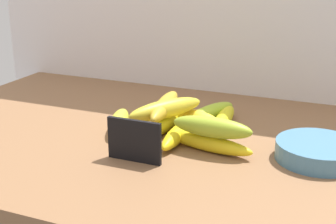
{
  "coord_description": "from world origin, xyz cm",
  "views": [
    {
      "loc": [
        44.7,
        -88.39,
        41.4
      ],
      "look_at": [
        6.73,
        2.51,
        8.0
      ],
      "focal_mm": 50.87,
      "sensor_mm": 36.0,
      "label": 1
    }
  ],
  "objects": [
    {
      "name": "banana_9",
      "position": [
        5.39,
        3.81,
        8.88
      ],
      "size": [
        6.78,
        20.45,
        3.72
      ],
      "primitive_type": "ellipsoid",
      "rotation": [
        0.0,
        0.0,
        4.87
      ],
      "color": "gold",
      "rests_on": "banana_0"
    },
    {
      "name": "chalkboard_sign",
      "position": [
        6.45,
        -13.44,
        6.86
      ],
      "size": [
        11.0,
        1.8,
        8.4
      ],
      "color": "black",
      "rests_on": "counter_top"
    },
    {
      "name": "banana_10",
      "position": [
        18.81,
        -3.93,
        8.44
      ],
      "size": [
        16.54,
        4.49,
        4.15
      ],
      "primitive_type": "ellipsoid",
      "rotation": [
        0.0,
        0.0,
        6.26
      ],
      "color": "#96AF29",
      "rests_on": "banana_1"
    },
    {
      "name": "banana_1",
      "position": [
        17.85,
        -3.29,
        4.68
      ],
      "size": [
        19.88,
        6.77,
        3.36
      ],
      "primitive_type": "ellipsoid",
      "rotation": [
        0.0,
        0.0,
        6.11
      ],
      "color": "yellow",
      "rests_on": "counter_top"
    },
    {
      "name": "banana_7",
      "position": [
        3.25,
        11.22,
        4.93
      ],
      "size": [
        4.8,
        19.59,
        3.85
      ],
      "primitive_type": "ellipsoid",
      "rotation": [
        0.0,
        0.0,
        1.62
      ],
      "color": "gold",
      "rests_on": "counter_top"
    },
    {
      "name": "banana_6",
      "position": [
        -4.17,
        -0.37,
        4.97
      ],
      "size": [
        8.79,
        15.61,
        3.94
      ],
      "primitive_type": "ellipsoid",
      "rotation": [
        0.0,
        0.0,
        5.05
      ],
      "color": "gold",
      "rests_on": "counter_top"
    },
    {
      "name": "banana_8",
      "position": [
        6.69,
        1.45,
        9.03
      ],
      "size": [
        13.22,
        18.02,
        4.02
      ],
      "primitive_type": "ellipsoid",
      "rotation": [
        0.0,
        0.0,
        4.16
      ],
      "color": "gold",
      "rests_on": "banana_0"
    },
    {
      "name": "banana_2",
      "position": [
        10.43,
        -1.59,
        4.68
      ],
      "size": [
        4.07,
        16.19,
        3.37
      ],
      "primitive_type": "ellipsoid",
      "rotation": [
        0.0,
        0.0,
        1.61
      ],
      "color": "yellow",
      "rests_on": "counter_top"
    },
    {
      "name": "banana_4",
      "position": [
        12.71,
        13.81,
        4.94
      ],
      "size": [
        9.71,
        18.0,
        3.87
      ],
      "primitive_type": "ellipsoid",
      "rotation": [
        0.0,
        0.0,
        1.22
      ],
      "color": "#A1C12C",
      "rests_on": "counter_top"
    },
    {
      "name": "banana_0",
      "position": [
        5.43,
        2.41,
        5.01
      ],
      "size": [
        5.97,
        15.88,
        4.02
      ],
      "primitive_type": "ellipsoid",
      "rotation": [
        0.0,
        0.0,
        4.58
      ],
      "color": "yellow",
      "rests_on": "counter_top"
    },
    {
      "name": "counter_top",
      "position": [
        0.0,
        0.0,
        1.5
      ],
      "size": [
        110.0,
        76.0,
        3.0
      ],
      "primitive_type": "cube",
      "color": "brown",
      "rests_on": "ground"
    },
    {
      "name": "fruit_bowl",
      "position": [
        38.98,
        0.68,
        4.79
      ],
      "size": [
        16.47,
        16.47,
        3.57
      ],
      "primitive_type": "cylinder",
      "color": "teal",
      "rests_on": "counter_top"
    },
    {
      "name": "banana_5",
      "position": [
        9.99,
        8.14,
        5.19
      ],
      "size": [
        15.95,
        7.13,
        4.38
      ],
      "primitive_type": "ellipsoid",
      "rotation": [
        0.0,
        0.0,
        2.96
      ],
      "color": "yellow",
      "rests_on": "counter_top"
    },
    {
      "name": "banana_3",
      "position": [
        16.8,
        11.62,
        4.71
      ],
      "size": [
        4.77,
        18.13,
        3.43
      ],
      "primitive_type": "ellipsoid",
      "rotation": [
        0.0,
        0.0,
        4.79
      ],
      "color": "yellow",
      "rests_on": "counter_top"
    }
  ]
}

